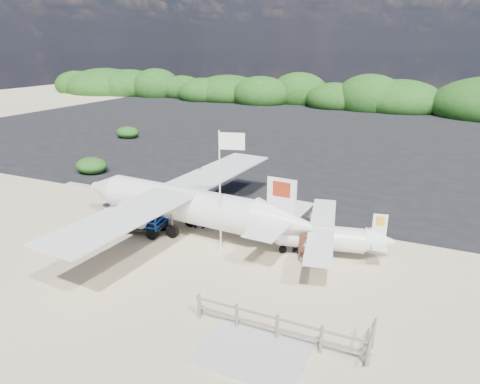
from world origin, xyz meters
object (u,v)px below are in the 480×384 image
object	(u,v)px
flagpole	(221,248)
aircraft_small	(289,132)
signboard	(314,263)
crew_a	(186,203)
crew_b	(198,210)
baggage_cart	(140,232)
crew_c	(297,235)

from	to	relation	value
flagpole	aircraft_small	distance (m)	30.41
signboard	crew_a	distance (m)	8.80
crew_b	aircraft_small	size ratio (longest dim) A/B	0.31
flagpole	aircraft_small	world-z (taller)	flagpole
baggage_cart	signboard	xyz separation A→B (m)	(9.40, 0.48, 0.00)
baggage_cart	crew_a	size ratio (longest dim) A/B	1.88
crew_b	crew_c	size ratio (longest dim) A/B	1.07
flagpole	aircraft_small	bearing A→B (deg)	101.82
signboard	aircraft_small	world-z (taller)	aircraft_small
crew_a	crew_c	bearing A→B (deg)	151.59
crew_a	crew_c	distance (m)	7.57
baggage_cart	crew_a	distance (m)	3.37
signboard	baggage_cart	bearing A→B (deg)	-177.42
flagpole	crew_c	distance (m)	3.83
baggage_cart	aircraft_small	size ratio (longest dim) A/B	0.47
signboard	crew_b	world-z (taller)	crew_b
baggage_cart	signboard	bearing A→B (deg)	-4.86
flagpole	signboard	size ratio (longest dim) A/B	3.73
baggage_cart	crew_b	xyz separation A→B (m)	(2.47, 1.96, 0.99)
flagpole	crew_a	xyz separation A→B (m)	(-3.79, 3.05, 0.79)
baggage_cart	crew_a	world-z (taller)	crew_a
baggage_cart	crew_b	bearing A→B (deg)	30.63
baggage_cart	signboard	size ratio (longest dim) A/B	1.88
crew_a	aircraft_small	xyz separation A→B (m)	(-2.44, 26.72, -0.79)
signboard	crew_a	bearing A→B (deg)	162.18
crew_a	signboard	bearing A→B (deg)	148.69
flagpole	crew_a	size ratio (longest dim) A/B	3.74
crew_a	flagpole	bearing A→B (deg)	127.32
crew_b	baggage_cart	bearing A→B (deg)	26.83
baggage_cart	aircraft_small	bearing A→B (deg)	84.89
flagpole	signboard	distance (m)	4.59
aircraft_small	crew_c	bearing A→B (deg)	97.53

